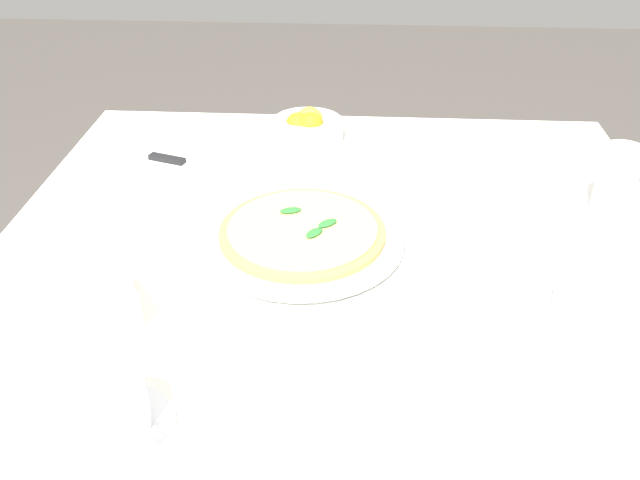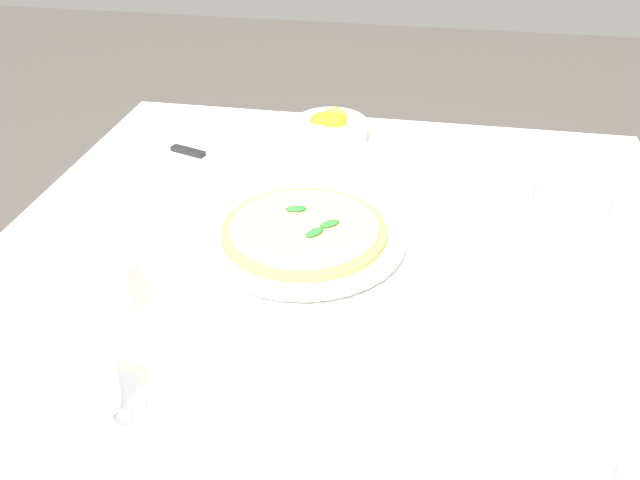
{
  "view_description": "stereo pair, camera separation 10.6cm",
  "coord_description": "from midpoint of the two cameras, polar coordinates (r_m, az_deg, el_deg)",
  "views": [
    {
      "loc": [
        -0.02,
        0.86,
        1.34
      ],
      "look_at": [
        0.03,
        -0.02,
        0.76
      ],
      "focal_mm": 37.08,
      "sensor_mm": 36.0,
      "label": 1
    },
    {
      "loc": [
        -0.13,
        0.85,
        1.34
      ],
      "look_at": [
        0.03,
        -0.02,
        0.76
      ],
      "focal_mm": 37.08,
      "sensor_mm": 36.0,
      "label": 2
    }
  ],
  "objects": [
    {
      "name": "dining_table",
      "position": [
        1.13,
        4.03,
        -7.03
      ],
      "size": [
        1.14,
        1.14,
        0.74
      ],
      "color": "white",
      "rests_on": "ground_plane"
    },
    {
      "name": "pizza_plate",
      "position": [
        1.08,
        1.42,
        0.19
      ],
      "size": [
        0.33,
        0.33,
        0.02
      ],
      "color": "white",
      "rests_on": "dining_table"
    },
    {
      "name": "pizza",
      "position": [
        1.07,
        1.44,
        0.81
      ],
      "size": [
        0.27,
        0.27,
        0.02
      ],
      "color": "tan",
      "rests_on": "pizza_plate"
    },
    {
      "name": "coffee_cup_right_edge",
      "position": [
        0.82,
        -16.05,
        -12.57
      ],
      "size": [
        0.13,
        0.13,
        0.07
      ],
      "color": "white",
      "rests_on": "dining_table"
    },
    {
      "name": "coffee_cup_near_right",
      "position": [
        0.96,
        24.06,
        -6.74
      ],
      "size": [
        0.13,
        0.13,
        0.06
      ],
      "color": "white",
      "rests_on": "dining_table"
    },
    {
      "name": "water_glass_left_edge",
      "position": [
        1.23,
        18.76,
        4.78
      ],
      "size": [
        0.07,
        0.07,
        0.11
      ],
      "color": "white",
      "rests_on": "dining_table"
    },
    {
      "name": "water_glass_far_right",
      "position": [
        1.22,
        27.91,
        2.71
      ],
      "size": [
        0.07,
        0.07,
        0.13
      ],
      "color": "white",
      "rests_on": "dining_table"
    },
    {
      "name": "napkin_folded",
      "position": [
        1.38,
        -10.66,
        7.33
      ],
      "size": [
        0.25,
        0.19,
        0.02
      ],
      "rotation": [
        0.0,
        0.0,
        -0.32
      ],
      "color": "white",
      "rests_on": "dining_table"
    },
    {
      "name": "dinner_knife",
      "position": [
        1.37,
        -10.82,
        7.87
      ],
      "size": [
        0.19,
        0.08,
        0.01
      ],
      "rotation": [
        0.0,
        0.0,
        -0.31
      ],
      "color": "silver",
      "rests_on": "napkin_folded"
    },
    {
      "name": "citrus_bowl",
      "position": [
        1.42,
        3.11,
        9.59
      ],
      "size": [
        0.15,
        0.15,
        0.07
      ],
      "color": "white",
      "rests_on": "dining_table"
    },
    {
      "name": "menu_card",
      "position": [
        0.98,
        -13.73,
        -3.5
      ],
      "size": [
        0.06,
        0.07,
        0.06
      ],
      "rotation": [
        0.0,
        0.0,
        2.22
      ],
      "color": "white",
      "rests_on": "dining_table"
    }
  ]
}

